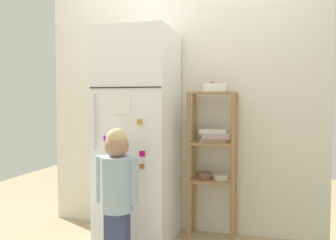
{
  "coord_description": "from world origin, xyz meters",
  "views": [
    {
      "loc": [
        0.75,
        -2.84,
        1.18
      ],
      "look_at": [
        -0.03,
        0.02,
        1.02
      ],
      "focal_mm": 38.59,
      "sensor_mm": 36.0,
      "label": 1
    }
  ],
  "objects": [
    {
      "name": "kitchen_wall_back",
      "position": [
        0.0,
        0.36,
        1.13
      ],
      "size": [
        2.55,
        0.03,
        2.27
      ],
      "primitive_type": "cube",
      "color": "silver",
      "rests_on": "ground"
    },
    {
      "name": "child_standing",
      "position": [
        -0.26,
        -0.52,
        0.6
      ],
      "size": [
        0.32,
        0.24,
        0.99
      ],
      "color": "#384068",
      "rests_on": "ground"
    },
    {
      "name": "refrigerator",
      "position": [
        -0.29,
        0.02,
        0.88
      ],
      "size": [
        0.59,
        0.66,
        1.77
      ],
      "color": "white",
      "rests_on": "ground"
    },
    {
      "name": "pantry_shelf_unit",
      "position": [
        0.32,
        0.19,
        0.75
      ],
      "size": [
        0.4,
        0.28,
        1.26
      ],
      "color": "#9E7247",
      "rests_on": "ground"
    },
    {
      "name": "fruit_bin",
      "position": [
        0.34,
        0.19,
        1.3
      ],
      "size": [
        0.19,
        0.14,
        0.09
      ],
      "color": "white",
      "rests_on": "pantry_shelf_unit"
    }
  ]
}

